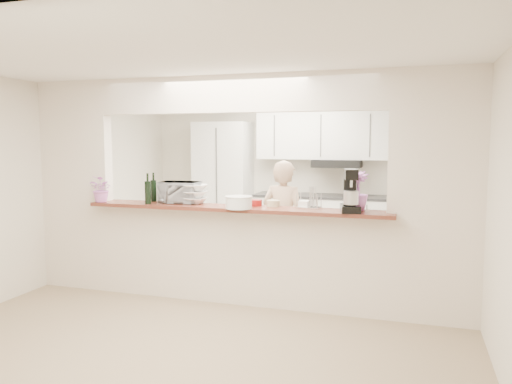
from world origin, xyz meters
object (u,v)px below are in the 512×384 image
at_px(refrigerator, 427,205).
at_px(toaster_oven, 180,192).
at_px(person, 283,224).
at_px(stand_mixer, 350,193).

relative_size(refrigerator, toaster_oven, 3.87).
relative_size(refrigerator, person, 1.09).
bearing_deg(person, stand_mixer, 144.69).
relative_size(refrigerator, stand_mixer, 3.93).
height_order(toaster_oven, stand_mixer, stand_mixer).
xyz_separation_m(refrigerator, toaster_oven, (-2.75, -2.60, 0.36)).
relative_size(toaster_oven, stand_mixer, 1.02).
xyz_separation_m(toaster_oven, stand_mixer, (1.95, -0.14, 0.07)).
bearing_deg(toaster_oven, person, 31.53).
xyz_separation_m(refrigerator, stand_mixer, (-0.80, -2.74, 0.43)).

